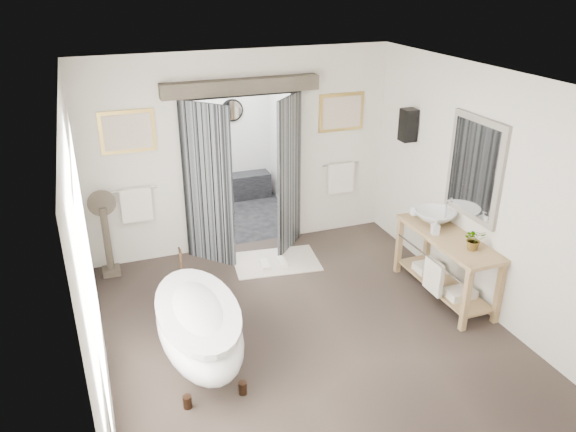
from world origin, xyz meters
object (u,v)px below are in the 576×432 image
object	(u,v)px
clawfoot_tub	(199,325)
vanity	(445,261)
basin	(435,217)
rug	(276,262)

from	to	relation	value
clawfoot_tub	vanity	bearing A→B (deg)	3.56
vanity	basin	bearing A→B (deg)	82.26
clawfoot_tub	rug	bearing A→B (deg)	50.24
vanity	rug	world-z (taller)	vanity
rug	basin	distance (m)	2.33
basin	clawfoot_tub	bearing A→B (deg)	171.65
vanity	basin	world-z (taller)	basin
vanity	basin	size ratio (longest dim) A/B	2.97
vanity	rug	bearing A→B (deg)	136.88
rug	vanity	bearing A→B (deg)	-43.12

